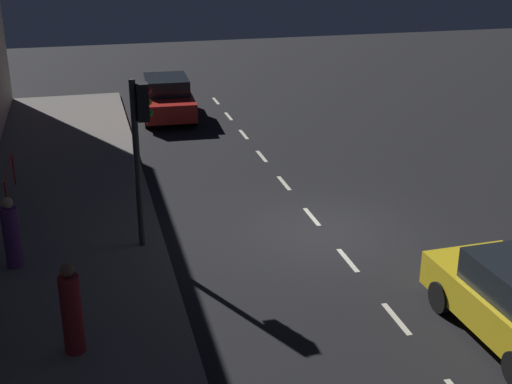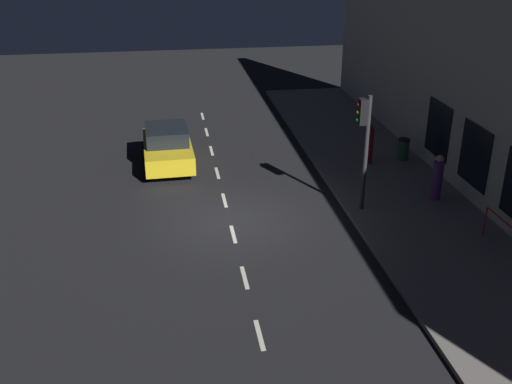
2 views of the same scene
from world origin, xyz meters
The scene contains 8 objects.
ground_plane centered at (0.00, 0.00, 0.00)m, with size 60.00×60.00×0.00m, color black.
sidewalk centered at (6.25, 0.00, 0.07)m, with size 4.50×32.00×0.15m.
lane_centre_line centered at (0.00, -1.00, 0.00)m, with size 0.12×27.20×0.01m.
traffic_light centered at (4.42, -0.11, 2.83)m, with size 0.49×0.32×3.96m.
parked_car_1 centered at (2.36, -11.89, 0.79)m, with size 2.12×4.28×1.58m.
pedestrian_0 centered at (7.37, 0.30, 0.90)m, with size 0.51×0.51×1.63m.
pedestrian_1 centered at (6.11, 3.99, 0.96)m, with size 0.45×0.45×1.74m.
red_railing centered at (7.70, -3.77, 0.89)m, with size 0.05×2.55×0.97m.
Camera 1 is at (5.60, 14.96, 7.31)m, focal length 48.79 mm.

